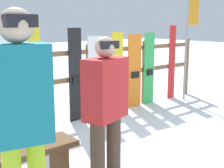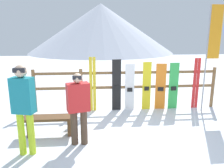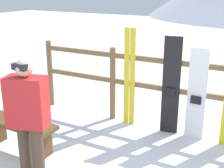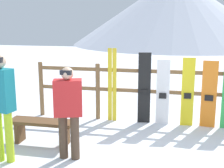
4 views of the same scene
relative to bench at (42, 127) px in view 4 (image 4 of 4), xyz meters
name	(u,v)px [view 4 (image 4 of 4)]	position (x,y,z in m)	size (l,w,h in m)	color
ground_plane	(149,167)	(2.04, -0.53, -0.33)	(40.00, 40.00, 0.00)	white
mountain_backdrop	(175,10)	(2.04, 23.64, 2.67)	(18.00, 18.00, 6.00)	silver
fence	(159,89)	(2.04, 1.64, 0.43)	(5.66, 0.10, 1.29)	brown
bench	(42,127)	(0.00, 0.00, 0.00)	(1.21, 0.36, 0.45)	brown
person_teal	(1,99)	(-0.28, -0.81, 0.72)	(0.44, 0.31, 1.77)	#B7D826
person_red	(68,107)	(0.71, -0.49, 0.55)	(0.51, 0.37, 1.54)	#4C3828
ski_pair_yellow	(112,85)	(1.00, 1.58, 0.50)	(0.19, 0.02, 1.65)	yellow
snowboard_black_stripe	(144,88)	(1.72, 1.58, 0.45)	(0.28, 0.09, 1.57)	black
snowboard_white	(163,93)	(2.12, 1.58, 0.38)	(0.28, 0.06, 1.43)	white
snowboard_yellow	(188,92)	(2.65, 1.58, 0.41)	(0.27, 0.07, 1.49)	yellow
snowboard_orange	(209,95)	(3.09, 1.58, 0.38)	(0.32, 0.08, 1.43)	orange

